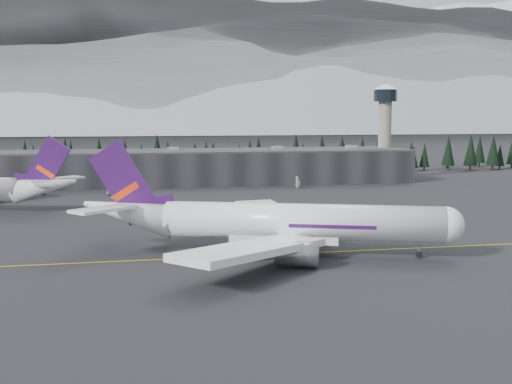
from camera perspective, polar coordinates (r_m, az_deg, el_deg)
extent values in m
plane|color=black|center=(120.80, 1.92, -5.35)|extent=(1400.00, 1400.00, 0.00)
cube|color=gold|center=(118.90, 2.14, -5.54)|extent=(400.00, 0.40, 0.02)
cube|color=black|center=(242.17, -5.01, 2.18)|extent=(160.00, 30.00, 12.00)
cube|color=#333335|center=(241.75, -5.02, 3.67)|extent=(160.00, 30.00, 0.60)
cylinder|color=gray|center=(263.79, 11.35, 4.63)|extent=(5.20, 5.20, 32.00)
cylinder|color=black|center=(263.73, 11.44, 8.38)|extent=(9.20, 9.20, 4.50)
cone|color=silver|center=(263.86, 11.46, 9.13)|extent=(10.00, 10.00, 2.00)
cube|color=black|center=(278.76, -5.89, 3.09)|extent=(360.00, 20.00, 15.00)
cylinder|color=white|center=(117.94, 4.14, -2.65)|extent=(50.16, 23.68, 6.65)
sphere|color=white|center=(118.84, 16.50, -2.84)|extent=(6.65, 6.65, 6.65)
cone|color=white|center=(124.68, -11.28, -1.78)|extent=(19.76, 12.61, 9.62)
cube|color=white|center=(135.72, 1.87, -2.14)|extent=(13.09, 31.97, 2.84)
cylinder|color=gray|center=(129.45, 4.49, -3.44)|extent=(8.21, 6.42, 4.21)
cube|color=white|center=(102.22, -0.33, -5.11)|extent=(29.00, 27.36, 2.84)
cylinder|color=gray|center=(107.78, 3.68, -5.52)|extent=(8.21, 6.42, 4.21)
cube|color=#330F4A|center=(124.16, -11.58, 0.80)|extent=(13.38, 5.32, 16.50)
cube|color=red|center=(124.27, -11.47, 0.04)|extent=(5.29, 2.43, 4.06)
cube|color=white|center=(131.41, -11.24, -0.66)|extent=(7.02, 12.87, 0.55)
cube|color=white|center=(119.09, -13.38, -1.48)|extent=(12.54, 11.65, 0.55)
cylinder|color=black|center=(119.10, 14.31, -4.92)|extent=(0.55, 0.55, 3.32)
cylinder|color=black|center=(124.40, 0.72, -4.21)|extent=(0.55, 0.55, 3.32)
cylinder|color=black|center=(114.72, 0.05, -5.15)|extent=(0.55, 0.55, 3.32)
cone|color=silver|center=(178.10, -18.24, 0.48)|extent=(19.11, 11.41, 9.31)
cube|color=#34104C|center=(177.40, -18.15, 2.24)|extent=(13.15, 4.48, 15.97)
cube|color=#EF430E|center=(177.61, -18.19, 1.72)|extent=(5.18, 2.10, 3.93)
cube|color=silver|center=(171.23, -18.46, 0.74)|extent=(7.36, 12.58, 0.54)
cube|color=silver|center=(183.01, -16.84, 1.17)|extent=(11.91, 11.57, 0.54)
imported|color=silver|center=(210.15, -12.77, -0.10)|extent=(3.93, 6.05, 1.55)
imported|color=silver|center=(226.60, 3.75, 0.53)|extent=(4.34, 2.18, 1.42)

